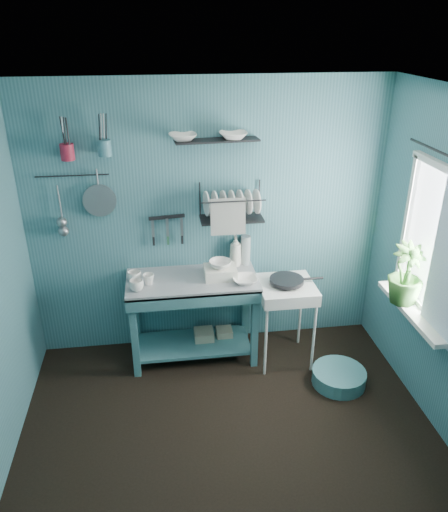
{
  "coord_description": "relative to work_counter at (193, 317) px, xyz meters",
  "views": [
    {
      "loc": [
        -0.44,
        -2.68,
        2.88
      ],
      "look_at": [
        0.05,
        0.85,
        1.2
      ],
      "focal_mm": 35.0,
      "sensor_mm": 36.0,
      "label": 1
    }
  ],
  "objects": [
    {
      "name": "floor",
      "position": [
        0.18,
        -1.23,
        -0.41
      ],
      "size": [
        3.2,
        3.2,
        0.0
      ],
      "primitive_type": "plane",
      "color": "black",
      "rests_on": "ground"
    },
    {
      "name": "ceiling",
      "position": [
        0.18,
        -1.23,
        2.09
      ],
      "size": [
        3.2,
        3.2,
        0.0
      ],
      "primitive_type": "plane",
      "rotation": [
        3.14,
        0.0,
        0.0
      ],
      "color": "silver",
      "rests_on": "ground"
    },
    {
      "name": "wall_back",
      "position": [
        0.18,
        0.27,
        0.84
      ],
      "size": [
        3.2,
        0.0,
        3.2
      ],
      "primitive_type": "plane",
      "rotation": [
        1.57,
        0.0,
        0.0
      ],
      "color": "#386A74",
      "rests_on": "ground"
    },
    {
      "name": "work_counter",
      "position": [
        0.0,
        0.0,
        0.0
      ],
      "size": [
        1.2,
        0.68,
        0.82
      ],
      "primitive_type": "cube",
      "rotation": [
        0.0,
        0.0,
        -0.09
      ],
      "color": "#366B72",
      "rests_on": "floor"
    },
    {
      "name": "mug_left",
      "position": [
        -0.48,
        -0.16,
        0.46
      ],
      "size": [
        0.12,
        0.12,
        0.1
      ],
      "primitive_type": "imported",
      "color": "white",
      "rests_on": "work_counter"
    },
    {
      "name": "mug_mid",
      "position": [
        -0.38,
        -0.06,
        0.46
      ],
      "size": [
        0.14,
        0.14,
        0.09
      ],
      "primitive_type": "imported",
      "rotation": [
        0.0,
        0.0,
        0.52
      ],
      "color": "white",
      "rests_on": "work_counter"
    },
    {
      "name": "mug_right",
      "position": [
        -0.5,
        0.0,
        0.46
      ],
      "size": [
        0.17,
        0.17,
        0.1
      ],
      "primitive_type": "imported",
      "rotation": [
        0.0,
        0.0,
        1.05
      ],
      "color": "white",
      "rests_on": "work_counter"
    },
    {
      "name": "wash_tub",
      "position": [
        0.25,
        -0.02,
        0.46
      ],
      "size": [
        0.28,
        0.22,
        0.1
      ],
      "primitive_type": "cube",
      "color": "silver",
      "rests_on": "work_counter"
    },
    {
      "name": "tub_bowl",
      "position": [
        0.25,
        -0.02,
        0.54
      ],
      "size": [
        0.2,
        0.19,
        0.06
      ],
      "primitive_type": "imported",
      "color": "white",
      "rests_on": "wash_tub"
    },
    {
      "name": "soap_bottle",
      "position": [
        0.42,
        0.2,
        0.56
      ],
      "size": [
        0.12,
        0.12,
        0.3
      ],
      "primitive_type": "imported",
      "color": "silver",
      "rests_on": "work_counter"
    },
    {
      "name": "water_bottle",
      "position": [
        0.52,
        0.22,
        0.55
      ],
      "size": [
        0.09,
        0.09,
        0.28
      ],
      "primitive_type": "cylinder",
      "color": "#9EACB0",
      "rests_on": "work_counter"
    },
    {
      "name": "counter_bowl",
      "position": [
        0.45,
        -0.15,
        0.44
      ],
      "size": [
        0.22,
        0.22,
        0.05
      ],
      "primitive_type": "imported",
      "color": "white",
      "rests_on": "work_counter"
    },
    {
      "name": "hotplate_stand",
      "position": [
        0.82,
        -0.17,
        -0.02
      ],
      "size": [
        0.56,
        0.56,
        0.79
      ],
      "primitive_type": "cube",
      "rotation": [
        0.0,
        0.0,
        0.15
      ],
      "color": "white",
      "rests_on": "floor"
    },
    {
      "name": "frying_pan",
      "position": [
        0.82,
        -0.17,
        0.42
      ],
      "size": [
        0.3,
        0.3,
        0.03
      ],
      "primitive_type": "cylinder",
      "color": "black",
      "rests_on": "hotplate_stand"
    },
    {
      "name": "knife_strip",
      "position": [
        -0.19,
        0.24,
        0.91
      ],
      "size": [
        0.32,
        0.06,
        0.03
      ],
      "primitive_type": "cube",
      "rotation": [
        0.0,
        0.0,
        0.13
      ],
      "color": "black",
      "rests_on": "wall_back"
    },
    {
      "name": "dish_rack",
      "position": [
        0.37,
        0.14,
        1.05
      ],
      "size": [
        0.57,
        0.29,
        0.32
      ],
      "primitive_type": "cube",
      "rotation": [
        0.0,
        0.0,
        0.1
      ],
      "color": "black",
      "rests_on": "wall_back"
    },
    {
      "name": "upper_shelf",
      "position": [
        0.25,
        0.17,
        1.58
      ],
      "size": [
        0.71,
        0.23,
        0.01
      ],
      "primitive_type": "cube",
      "rotation": [
        0.0,
        0.0,
        0.07
      ],
      "color": "black",
      "rests_on": "wall_back"
    },
    {
      "name": "shelf_bowl_left",
      "position": [
        -0.03,
        0.17,
        1.66
      ],
      "size": [
        0.24,
        0.24,
        0.06
      ],
      "primitive_type": "imported",
      "rotation": [
        0.0,
        0.0,
        0.07
      ],
      "color": "white",
      "rests_on": "upper_shelf"
    },
    {
      "name": "shelf_bowl_right",
      "position": [
        0.39,
        0.17,
        1.63
      ],
      "size": [
        0.25,
        0.25,
        0.06
      ],
      "primitive_type": "imported",
      "rotation": [
        0.0,
        0.0,
        -0.08
      ],
      "color": "white",
      "rests_on": "upper_shelf"
    },
    {
      "name": "utensil_cup_magenta",
      "position": [
        -0.96,
        0.19,
        1.52
      ],
      "size": [
        0.11,
        0.11,
        0.13
      ],
      "primitive_type": "cylinder",
      "color": "maroon",
      "rests_on": "wall_back"
    },
    {
      "name": "utensil_cup_teal",
      "position": [
        -0.66,
        0.19,
        1.55
      ],
      "size": [
        0.11,
        0.11,
        0.13
      ],
      "primitive_type": "cylinder",
      "color": "teal",
      "rests_on": "wall_back"
    },
    {
      "name": "colander",
      "position": [
        -0.75,
        0.22,
        1.09
      ],
      "size": [
        0.28,
        0.03,
        0.28
      ],
      "primitive_type": "cylinder",
      "rotation": [
        1.54,
        0.0,
        0.0
      ],
      "color": "gray",
      "rests_on": "wall_back"
    },
    {
      "name": "ladle_outer",
      "position": [
        -1.08,
        0.23,
        1.09
      ],
      "size": [
        0.01,
        0.01,
        0.3
      ],
      "primitive_type": "cylinder",
      "color": "gray",
      "rests_on": "wall_back"
    },
    {
      "name": "ladle_inner",
      "position": [
        -1.08,
        0.23,
        1.01
      ],
      "size": [
        0.01,
        0.01,
        0.3
      ],
      "primitive_type": "cylinder",
      "color": "gray",
      "rests_on": "wall_back"
    },
    {
      "name": "hook_rail",
      "position": [
        -0.95,
        0.24,
        1.31
      ],
      "size": [
        0.6,
        0.01,
        0.01
      ],
      "primitive_type": "cylinder",
      "rotation": [
        0.0,
        1.57,
        0.0
      ],
      "color": "black",
      "rests_on": "wall_back"
    },
    {
      "name": "window_glass",
      "position": [
        1.77,
        -0.78,
        0.99
      ],
      "size": [
        0.0,
        1.1,
        1.1
      ],
      "primitive_type": "plane",
      "rotation": [
        1.57,
        0.0,
        1.57
      ],
      "color": "white",
      "rests_on": "wall_right"
    },
    {
      "name": "windowsill",
      "position": [
        1.68,
        -0.78,
        0.4
      ],
      "size": [
        0.16,
        0.95,
        0.04
      ],
      "primitive_type": "cube",
      "color": "white",
      "rests_on": "wall_right"
    },
    {
      "name": "curtain_rod",
      "position": [
        1.72,
        -0.78,
        1.64
      ],
      "size": [
        0.02,
        1.05,
        0.02
      ],
      "primitive_type": "cylinder",
      "rotation": [
        1.57,
        0.0,
        0.0
      ],
      "color": "black",
      "rests_on": "wall_right"
    },
    {
      "name": "potted_plant",
      "position": [
        1.64,
        -0.66,
        0.67
      ],
      "size": [
        0.32,
        0.32,
        0.5
      ],
      "primitive_type": "imported",
      "rotation": [
        0.0,
        0.0,
        0.15
      ],
      "color": "#346729",
      "rests_on": "windowsill"
    },
    {
      "name": "storage_tin_large",
      "position": [
        0.1,
        0.05,
        -0.3
      ],
      "size": [
        0.18,
        0.18,
        0.22
      ],
      "primitive_type": "cube",
      "color": "tan",
      "rests_on": "floor"
    },
    {
      "name": "storage_tin_small",
      "position": [
        0.3,
        0.08,
        -0.31
      ],
      "size": [
        0.15,
        0.15,
        0.2
      ],
      "primitive_type": "cube",
      "color": "tan",
      "rests_on": "floor"
    },
    {
      "name": "floor_basin",
      "position": [
        1.22,
        -0.6,
        -0.35
      ],
      "size": [
        0.47,
        0.47,
        0.13
      ],
      "primitive_type": "cylinder",
      "color": "teal",
      "rests_on": "floor"
    }
  ]
}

